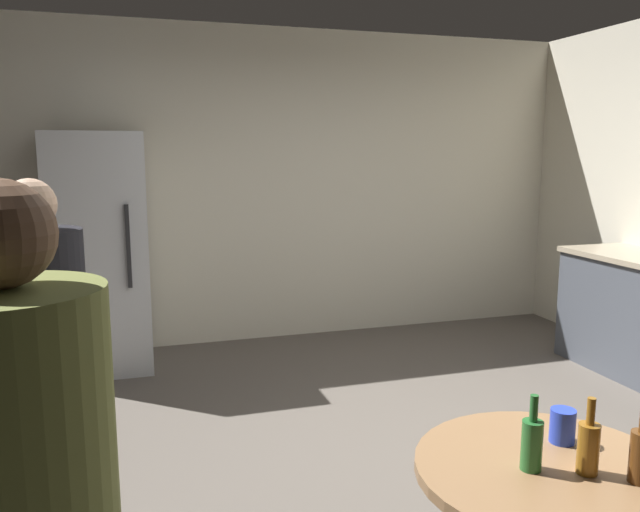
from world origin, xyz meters
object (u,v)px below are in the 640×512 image
(foreground_table, at_px, (548,499))
(plastic_cup_blue, at_px, (563,426))
(refrigerator, at_px, (100,253))
(person_in_black_shirt, at_px, (42,357))
(beer_bottle_green, at_px, (532,443))
(beer_bottle_amber, at_px, (588,446))

(foreground_table, bearing_deg, plastic_cup_blue, 42.11)
(refrigerator, xyz_separation_m, plastic_cup_blue, (1.52, -3.38, -0.11))
(foreground_table, distance_m, person_in_black_shirt, 1.80)
(refrigerator, distance_m, beer_bottle_green, 3.75)
(beer_bottle_green, height_order, person_in_black_shirt, person_in_black_shirt)
(beer_bottle_amber, relative_size, person_in_black_shirt, 0.15)
(refrigerator, bearing_deg, plastic_cup_blue, -65.84)
(refrigerator, height_order, plastic_cup_blue, refrigerator)
(refrigerator, bearing_deg, person_in_black_shirt, -92.50)
(beer_bottle_amber, bearing_deg, person_in_black_shirt, 146.89)
(refrigerator, xyz_separation_m, foreground_table, (1.38, -3.51, -0.27))
(person_in_black_shirt, bearing_deg, plastic_cup_blue, -6.46)
(plastic_cup_blue, relative_size, person_in_black_shirt, 0.07)
(refrigerator, distance_m, beer_bottle_amber, 3.86)
(refrigerator, relative_size, beer_bottle_amber, 7.83)
(beer_bottle_amber, bearing_deg, refrigerator, 112.21)
(beer_bottle_green, bearing_deg, plastic_cup_blue, 30.74)
(refrigerator, xyz_separation_m, person_in_black_shirt, (-0.11, -2.55, 0.01))
(person_in_black_shirt, bearing_deg, refrigerator, 108.21)
(foreground_table, xyz_separation_m, plastic_cup_blue, (0.14, 0.12, 0.16))
(foreground_table, relative_size, beer_bottle_amber, 3.48)
(refrigerator, relative_size, beer_bottle_green, 7.83)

